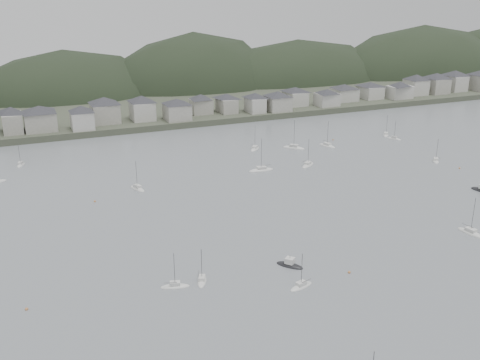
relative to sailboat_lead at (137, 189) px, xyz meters
name	(u,v)px	position (x,y,z in m)	size (l,w,h in m)	color
ground	(383,320)	(28.87, -95.63, -0.18)	(900.00, 900.00, 0.00)	slate
far_shore_land	(113,87)	(28.87, 199.37, 1.32)	(900.00, 250.00, 3.00)	#383D2D
forested_ridge	(129,112)	(33.70, 173.77, -11.46)	(851.55, 103.94, 102.57)	black
waterfront_town	(248,100)	(79.45, 87.71, 8.48)	(451.48, 28.46, 12.92)	gray
sailboat_lead	(137,189)	(0.00, 0.00, 0.00)	(4.93, 8.22, 10.72)	silver
moored_fleet	(234,207)	(23.80, -28.02, 0.00)	(237.39, 166.74, 13.30)	silver
motor_launch_far	(290,265)	(22.00, -67.91, 0.12)	(6.31, 7.01, 3.68)	black
mooring_buoys	(256,212)	(28.47, -34.13, -0.03)	(162.83, 136.99, 0.70)	#BC773E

